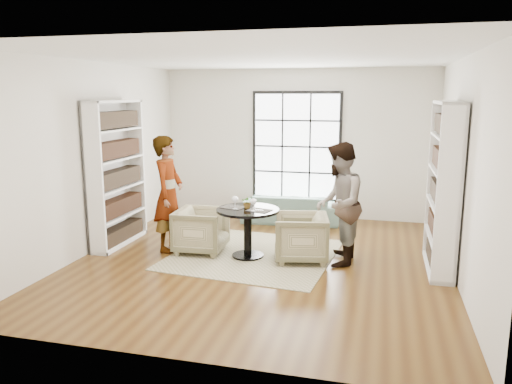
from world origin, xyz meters
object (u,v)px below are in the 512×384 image
(sofa, at_px, (291,208))
(flower_centerpiece, at_px, (248,202))
(wine_glass_left, at_px, (235,200))
(person_right, at_px, (339,204))
(wine_glass_right, at_px, (253,202))
(pedestal_table, at_px, (248,222))
(person_left, at_px, (168,194))
(armchair_left, at_px, (201,230))
(armchair_right, at_px, (301,237))

(sofa, distance_m, flower_centerpiece, 2.37)
(sofa, bearing_deg, wine_glass_left, 75.80)
(sofa, relative_size, person_right, 1.05)
(person_right, relative_size, flower_centerpiece, 9.24)
(sofa, distance_m, person_right, 2.62)
(person_right, xyz_separation_m, wine_glass_right, (-1.25, -0.18, 0.01))
(pedestal_table, height_order, wine_glass_left, wine_glass_left)
(person_left, bearing_deg, flower_centerpiece, -94.15)
(sofa, bearing_deg, armchair_left, 61.30)
(pedestal_table, xyz_separation_m, wine_glass_right, (0.13, -0.14, 0.36))
(sofa, height_order, armchair_left, armchair_left)
(person_right, height_order, wine_glass_right, person_right)
(person_left, height_order, wine_glass_left, person_left)
(armchair_right, xyz_separation_m, wine_glass_right, (-0.70, -0.18, 0.55))
(person_left, distance_m, person_right, 2.71)
(sofa, relative_size, armchair_left, 2.44)
(person_left, xyz_separation_m, flower_centerpiece, (1.32, -0.02, -0.06))
(armchair_right, height_order, wine_glass_right, wine_glass_right)
(person_right, distance_m, wine_glass_right, 1.26)
(person_left, xyz_separation_m, wine_glass_left, (1.16, -0.14, -0.01))
(sofa, height_order, wine_glass_right, wine_glass_right)
(armchair_right, xyz_separation_m, flower_centerpiece, (-0.84, -0.00, 0.51))
(flower_centerpiece, bearing_deg, wine_glass_right, -52.81)
(pedestal_table, height_order, armchair_left, pedestal_table)
(armchair_right, bearing_deg, person_right, 79.39)
(wine_glass_left, bearing_deg, pedestal_table, 21.54)
(wine_glass_right, bearing_deg, person_left, 171.98)
(sofa, bearing_deg, flower_centerpiece, 79.40)
(pedestal_table, xyz_separation_m, person_right, (1.37, 0.05, 0.35))
(person_right, bearing_deg, armchair_left, -90.02)
(armchair_left, height_order, armchair_right, armchair_right)
(person_left, bearing_deg, wine_glass_right, -101.20)
(pedestal_table, relative_size, person_right, 0.53)
(sofa, xyz_separation_m, wine_glass_left, (-0.43, -2.39, 0.64))
(flower_centerpiece, bearing_deg, armchair_left, 178.33)
(flower_centerpiece, bearing_deg, person_left, 179.03)
(pedestal_table, relative_size, sofa, 0.51)
(pedestal_table, height_order, person_right, person_right)
(armchair_left, distance_m, wine_glass_left, 0.84)
(sofa, distance_m, wine_glass_left, 2.51)
(armchair_left, relative_size, wine_glass_right, 3.89)
(person_left, bearing_deg, armchair_left, -93.18)
(armchair_left, bearing_deg, pedestal_table, -97.78)
(person_right, height_order, flower_centerpiece, person_right)
(person_right, relative_size, wine_glass_right, 9.05)
(pedestal_table, distance_m, armchair_right, 0.85)
(pedestal_table, xyz_separation_m, person_left, (-1.34, 0.07, 0.37))
(armchair_left, distance_m, person_left, 0.79)
(sofa, xyz_separation_m, armchair_right, (0.57, -2.28, 0.08))
(armchair_left, bearing_deg, armchair_right, -93.64)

